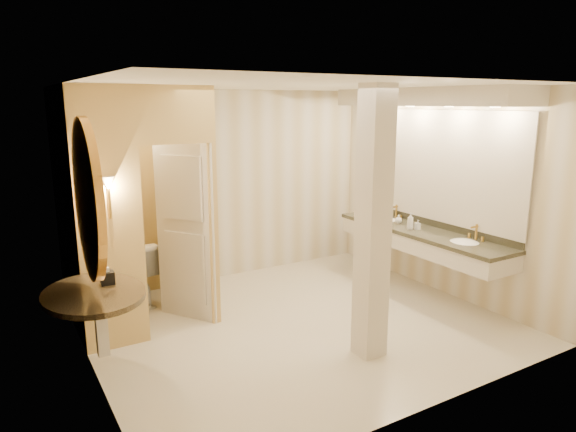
% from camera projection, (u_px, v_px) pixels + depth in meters
% --- Properties ---
extents(floor, '(4.50, 4.50, 0.00)m').
position_uv_depth(floor, '(298.00, 324.00, 5.98)').
color(floor, beige).
rests_on(floor, ground).
extents(ceiling, '(4.50, 4.50, 0.00)m').
position_uv_depth(ceiling, '(299.00, 85.00, 5.40)').
color(ceiling, white).
rests_on(ceiling, wall_back).
extents(wall_back, '(4.50, 0.02, 2.70)m').
position_uv_depth(wall_back, '(225.00, 186.00, 7.37)').
color(wall_back, beige).
rests_on(wall_back, floor).
extents(wall_front, '(4.50, 0.02, 2.70)m').
position_uv_depth(wall_front, '(433.00, 256.00, 4.01)').
color(wall_front, beige).
rests_on(wall_front, floor).
extents(wall_left, '(0.02, 4.00, 2.70)m').
position_uv_depth(wall_left, '(84.00, 237.00, 4.57)').
color(wall_left, beige).
rests_on(wall_left, floor).
extents(wall_right, '(0.02, 4.00, 2.70)m').
position_uv_depth(wall_right, '(442.00, 193.00, 6.82)').
color(wall_right, beige).
rests_on(wall_right, floor).
extents(toilet_closet, '(1.50, 1.55, 2.70)m').
position_uv_depth(toilet_closet, '(171.00, 203.00, 5.93)').
color(toilet_closet, '#EED07C').
rests_on(toilet_closet, floor).
extents(wall_sconce, '(0.14, 0.14, 0.42)m').
position_uv_depth(wall_sconce, '(108.00, 185.00, 5.01)').
color(wall_sconce, '#B48C39').
rests_on(wall_sconce, toilet_closet).
extents(vanity, '(0.75, 2.83, 2.09)m').
position_uv_depth(vanity, '(426.00, 173.00, 6.65)').
color(vanity, beige).
rests_on(vanity, floor).
extents(console_shelf, '(1.10, 1.10, 2.00)m').
position_uv_depth(console_shelf, '(91.00, 240.00, 4.48)').
color(console_shelf, black).
rests_on(console_shelf, floor).
extents(pillar, '(0.26, 0.26, 2.70)m').
position_uv_depth(pillar, '(373.00, 226.00, 5.00)').
color(pillar, beige).
rests_on(pillar, floor).
extents(tissue_box, '(0.13, 0.13, 0.12)m').
position_uv_depth(tissue_box, '(107.00, 278.00, 4.75)').
color(tissue_box, black).
rests_on(tissue_box, console_shelf).
extents(toilet, '(0.60, 0.88, 0.82)m').
position_uv_depth(toilet, '(133.00, 273.00, 6.50)').
color(toilet, white).
rests_on(toilet, floor).
extents(soap_bottle_a, '(0.07, 0.07, 0.13)m').
position_uv_depth(soap_bottle_a, '(418.00, 225.00, 6.79)').
color(soap_bottle_a, beige).
rests_on(soap_bottle_a, vanity).
extents(soap_bottle_b, '(0.11, 0.11, 0.12)m').
position_uv_depth(soap_bottle_b, '(398.00, 219.00, 7.12)').
color(soap_bottle_b, silver).
rests_on(soap_bottle_b, vanity).
extents(soap_bottle_c, '(0.11, 0.11, 0.22)m').
position_uv_depth(soap_bottle_c, '(410.00, 221.00, 6.79)').
color(soap_bottle_c, '#C6B28C').
rests_on(soap_bottle_c, vanity).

